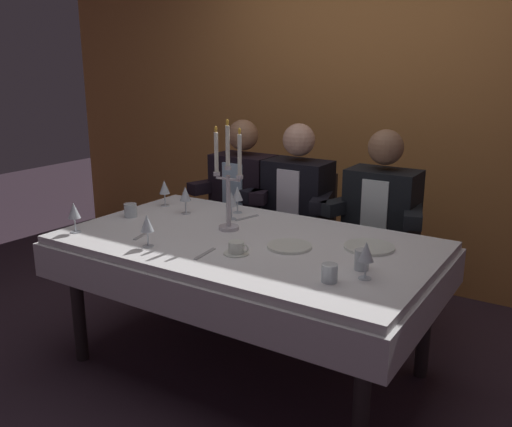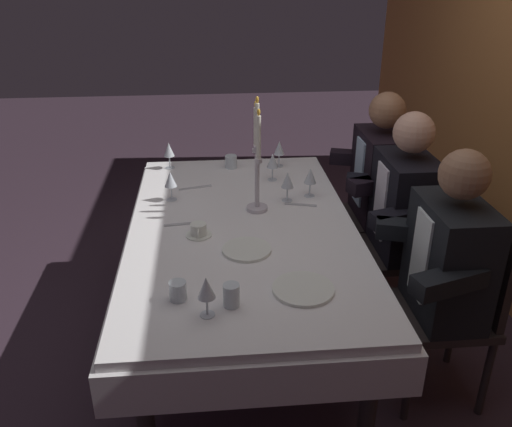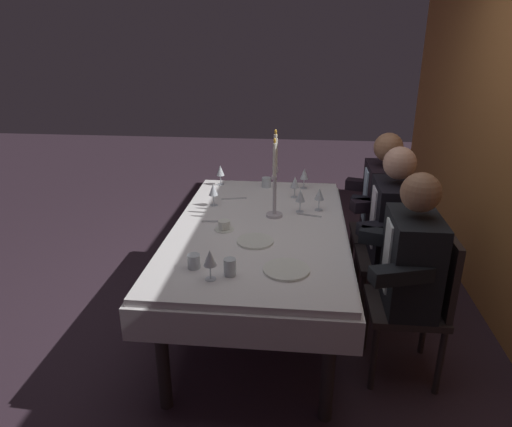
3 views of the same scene
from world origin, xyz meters
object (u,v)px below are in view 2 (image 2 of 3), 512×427
Objects in this scene: dining_table at (243,246)px; wine_glass_3 at (170,180)px; water_tumbler_0 at (178,291)px; seated_diner_2 at (450,259)px; water_tumbler_2 at (231,295)px; wine_glass_1 at (279,149)px; wine_glass_4 at (273,162)px; seated_diner_0 at (381,175)px; wine_glass_2 at (288,181)px; wine_glass_5 at (206,289)px; dinner_plate_0 at (303,289)px; wine_glass_0 at (310,176)px; seated_diner_1 at (405,204)px; coffee_cup_0 at (199,230)px; candelabra at (257,166)px; wine_glass_6 at (169,150)px; dinner_plate_1 at (246,250)px; water_tumbler_1 at (231,162)px.

wine_glass_3 is (-0.34, -0.36, 0.23)m from dining_table.
seated_diner_2 is (-0.20, 1.18, -0.04)m from water_tumbler_0.
water_tumbler_0 is 0.83× the size of water_tumbler_2.
wine_glass_1 reaches higher than water_tumbler_0.
wine_glass_4 is 0.68m from seated_diner_0.
wine_glass_2 is 0.13× the size of seated_diner_2.
seated_diner_2 is at bearing 106.52° from wine_glass_5.
wine_glass_3 is 1.05m from water_tumbler_2.
seated_diner_0 reaches higher than water_tumbler_0.
wine_glass_4 is at bearing 112.25° from wine_glass_3.
water_tumbler_0 is 1.69m from seated_diner_0.
wine_glass_4 is at bearing 156.87° from water_tumbler_0.
dinner_plate_0 is 0.30m from water_tumbler_2.
wine_glass_1 is (-0.48, -0.11, -0.00)m from wine_glass_0.
wine_glass_4 is 0.13× the size of seated_diner_1.
seated_diner_0 reaches higher than dinner_plate_0.
wine_glass_1 is at bearing -167.49° from wine_glass_0.
coffee_cup_0 is (0.89, -0.50, -0.09)m from wine_glass_1.
water_tumbler_0 is 0.58× the size of coffee_cup_0.
candelabra reaches higher than wine_glass_2.
wine_glass_2 is 1.00m from water_tumbler_2.
wine_glass_0 is 0.94m from wine_glass_6.
seated_diner_2 is at bearing 54.22° from candelabra.
wine_glass_1 reaches higher than coffee_cup_0.
wine_glass_1 is 0.68m from wine_glass_6.
seated_diner_2 is at bearing 80.50° from dinner_plate_1.
wine_glass_4 is (0.23, -0.07, 0.00)m from wine_glass_1.
wine_glass_4 is at bearing 163.04° from wine_glass_5.
wine_glass_2 is at bearing 8.18° from wine_glass_4.
dining_table is at bearing 165.95° from wine_glass_5.
wine_glass_4 is 1.00× the size of wine_glass_6.
candelabra is 0.67m from water_tumbler_1.
wine_glass_3 is at bearing -120.85° from seated_diner_2.
wine_glass_0 is (-0.91, 0.19, 0.11)m from dinner_plate_0.
candelabra is 0.45m from wine_glass_4.
wine_glass_3 is 1.46m from seated_diner_2.
water_tumbler_0 is at bearing -25.87° from candelabra.
water_tumbler_1 is (-0.23, -0.23, -0.08)m from wine_glass_4.
coffee_cup_0 reaches higher than dinner_plate_1.
seated_diner_1 reaches higher than dinner_plate_1.
water_tumbler_1 reaches higher than water_tumbler_0.
dining_table is 24.45× the size of water_tumbler_1.
wine_glass_0 is 1.24× the size of coffee_cup_0.
coffee_cup_0 is at bearing -57.71° from seated_diner_0.
wine_glass_3 is 0.13× the size of seated_diner_2.
water_tumbler_1 is at bearing 177.21° from water_tumbler_2.
dinner_plate_1 is 1.35× the size of wine_glass_6.
wine_glass_1 is 1.24× the size of coffee_cup_0.
dinner_plate_0 is at bearing -11.89° from wine_glass_0.
wine_glass_6 is at bearing -175.78° from water_tumbler_0.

